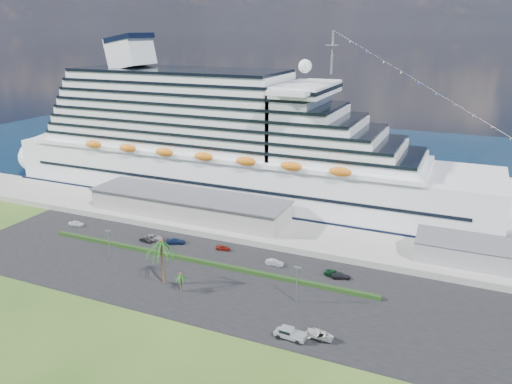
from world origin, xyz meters
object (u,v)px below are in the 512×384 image
at_px(cruise_ship, 234,150).
at_px(parked_car_3, 176,241).
at_px(boat_trailer, 320,334).
at_px(pickup_truck, 290,333).

relative_size(cruise_ship, parked_car_3, 38.31).
bearing_deg(boat_trailer, pickup_truck, -159.64).
bearing_deg(cruise_ship, pickup_truck, -56.96).
height_order(pickup_truck, boat_trailer, pickup_truck).
xyz_separation_m(parked_car_3, pickup_truck, (42.24, -28.12, 0.42)).
height_order(cruise_ship, pickup_truck, cruise_ship).
distance_m(pickup_truck, boat_trailer, 5.50).
bearing_deg(cruise_ship, boat_trailer, -53.26).
relative_size(parked_car_3, pickup_truck, 0.84).
bearing_deg(pickup_truck, parked_car_3, 146.35).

